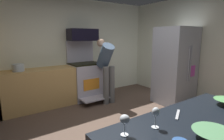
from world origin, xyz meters
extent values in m
cube|color=brown|center=(0.00, 0.00, -0.01)|extent=(5.20, 4.80, 0.02)
cube|color=beige|center=(0.00, 2.34, 1.30)|extent=(5.20, 0.12, 2.60)
cube|color=beige|center=(2.54, 0.00, 1.30)|extent=(0.12, 4.80, 2.60)
cube|color=tan|center=(-0.90, 1.98, 0.45)|extent=(2.40, 0.60, 0.90)
cube|color=silver|center=(0.35, 1.96, 0.46)|extent=(0.76, 0.64, 0.92)
cube|color=black|center=(0.35, 1.96, 0.94)|extent=(0.76, 0.64, 0.03)
cube|color=silver|center=(0.35, 2.25, 1.23)|extent=(0.76, 0.06, 0.57)
cube|color=orange|center=(0.35, 1.63, 0.45)|extent=(0.44, 0.01, 0.28)
cube|color=silver|center=(0.35, 1.46, 0.14)|extent=(0.72, 0.37, 0.03)
cube|color=black|center=(0.35, 2.06, 1.67)|extent=(0.74, 0.38, 0.30)
cube|color=#AFB3C1|center=(2.03, 0.45, 0.92)|extent=(0.86, 0.74, 1.85)
cylinder|color=#AFB3C1|center=(1.99, 0.06, 1.02)|extent=(0.02, 0.02, 0.83)
cylinder|color=#AFB3C1|center=(2.07, 0.06, 1.02)|extent=(0.02, 0.02, 0.83)
cube|color=#D44DC5|center=(2.18, 0.08, 0.83)|extent=(0.20, 0.01, 0.26)
cylinder|color=slate|center=(0.57, 1.31, 0.46)|extent=(0.14, 0.14, 0.92)
cylinder|color=slate|center=(0.74, 1.31, 0.46)|extent=(0.14, 0.14, 0.92)
cylinder|color=#4A5F79|center=(0.66, 1.46, 1.16)|extent=(0.30, 0.56, 0.65)
sphere|color=tan|center=(0.66, 1.66, 1.47)|extent=(0.20, 0.20, 0.20)
cone|color=#599260|center=(-0.47, -1.69, 0.93)|extent=(0.29, 0.29, 0.07)
cylinder|color=silver|center=(-0.95, -1.29, 0.90)|extent=(0.06, 0.06, 0.01)
cylinder|color=silver|center=(-0.95, -1.29, 0.95)|extent=(0.01, 0.01, 0.09)
ellipsoid|color=silver|center=(-0.95, -1.29, 1.03)|extent=(0.07, 0.07, 0.07)
cylinder|color=silver|center=(-0.67, -1.34, 0.90)|extent=(0.06, 0.06, 0.01)
cylinder|color=silver|center=(-0.67, -1.34, 0.95)|extent=(0.01, 0.01, 0.09)
ellipsoid|color=silver|center=(-0.67, -1.34, 1.04)|extent=(0.06, 0.06, 0.07)
cube|color=#B7BABF|center=(-0.32, -1.30, 0.90)|extent=(0.21, 0.14, 0.01)
cylinder|color=#AEBCC8|center=(-1.21, 1.98, 0.98)|extent=(0.24, 0.24, 0.15)
camera|label=1|loc=(-1.74, -2.25, 1.63)|focal=29.04mm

